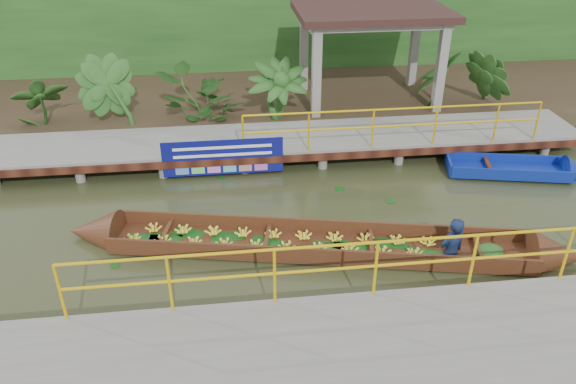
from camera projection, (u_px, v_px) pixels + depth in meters
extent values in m
plane|color=#282F17|center=(298.00, 228.00, 11.94)|extent=(80.00, 80.00, 0.00)
cube|color=#2F2417|center=(267.00, 97.00, 18.30)|extent=(30.00, 8.00, 0.45)
cube|color=slate|center=(280.00, 139.00, 14.71)|extent=(16.00, 2.00, 0.15)
cube|color=black|center=(285.00, 158.00, 13.89)|extent=(16.00, 0.12, 0.18)
cylinder|color=gold|center=(396.00, 109.00, 13.65)|extent=(7.50, 0.05, 0.05)
cylinder|color=gold|center=(395.00, 126.00, 13.87)|extent=(7.50, 0.05, 0.05)
cylinder|color=gold|center=(394.00, 128.00, 13.90)|extent=(0.05, 0.05, 1.00)
cylinder|color=slate|center=(37.00, 175.00, 13.53)|extent=(0.24, 0.24, 0.55)
cylinder|color=slate|center=(53.00, 148.00, 14.91)|extent=(0.24, 0.24, 0.55)
cylinder|color=slate|center=(122.00, 171.00, 13.74)|extent=(0.24, 0.24, 0.55)
cylinder|color=slate|center=(130.00, 144.00, 15.12)|extent=(0.24, 0.24, 0.55)
cylinder|color=slate|center=(204.00, 166.00, 13.95)|extent=(0.24, 0.24, 0.55)
cylinder|color=slate|center=(204.00, 140.00, 15.33)|extent=(0.24, 0.24, 0.55)
cylinder|color=slate|center=(284.00, 162.00, 14.16)|extent=(0.24, 0.24, 0.55)
cylinder|color=slate|center=(277.00, 136.00, 15.54)|extent=(0.24, 0.24, 0.55)
cylinder|color=slate|center=(361.00, 158.00, 14.37)|extent=(0.24, 0.24, 0.55)
cylinder|color=slate|center=(348.00, 133.00, 15.75)|extent=(0.24, 0.24, 0.55)
cylinder|color=slate|center=(436.00, 154.00, 14.58)|extent=(0.24, 0.24, 0.55)
cylinder|color=slate|center=(417.00, 130.00, 15.96)|extent=(0.24, 0.24, 0.55)
cylinder|color=slate|center=(509.00, 150.00, 14.79)|extent=(0.24, 0.24, 0.55)
cylinder|color=slate|center=(484.00, 126.00, 16.17)|extent=(0.24, 0.24, 0.55)
cylinder|color=slate|center=(284.00, 162.00, 14.16)|extent=(0.24, 0.24, 0.55)
cube|color=slate|center=(404.00, 361.00, 8.27)|extent=(18.00, 2.40, 0.70)
cylinder|color=gold|center=(391.00, 241.00, 8.60)|extent=(10.00, 0.05, 0.05)
cylinder|color=gold|center=(388.00, 265.00, 8.82)|extent=(10.00, 0.05, 0.05)
cylinder|color=gold|center=(388.00, 267.00, 8.84)|extent=(0.05, 0.05, 1.00)
cube|color=slate|center=(316.00, 78.00, 15.68)|extent=(0.25, 0.25, 2.80)
cube|color=slate|center=(440.00, 73.00, 16.06)|extent=(0.25, 0.25, 2.80)
cube|color=slate|center=(304.00, 54.00, 17.75)|extent=(0.25, 0.25, 2.80)
cube|color=slate|center=(414.00, 50.00, 18.13)|extent=(0.25, 0.25, 2.80)
cube|color=slate|center=(372.00, 19.00, 16.26)|extent=(4.00, 2.60, 0.12)
cube|color=black|center=(372.00, 12.00, 16.16)|extent=(4.40, 3.00, 0.20)
cube|color=#194115|center=(260.00, 24.00, 19.58)|extent=(30.00, 0.80, 4.00)
cube|color=#3C1C10|center=(319.00, 247.00, 11.20)|extent=(8.33, 2.74, 0.06)
cube|color=#3C1C10|center=(320.00, 227.00, 11.58)|extent=(8.13, 1.79, 0.35)
cube|color=#3C1C10|center=(318.00, 257.00, 10.68)|extent=(8.13, 1.79, 0.35)
cone|color=#3C1C10|center=(94.00, 232.00, 11.51)|extent=(1.22, 1.19, 1.00)
cone|color=#3C1C10|center=(558.00, 256.00, 10.81)|extent=(1.22, 1.19, 1.00)
ellipsoid|color=#194115|center=(489.00, 252.00, 10.90)|extent=(0.66, 0.57, 0.27)
imported|color=#101C3B|center=(457.00, 219.00, 10.60)|extent=(0.65, 0.52, 1.56)
cube|color=navy|center=(507.00, 171.00, 14.00)|extent=(3.02, 1.47, 0.10)
cube|color=navy|center=(504.00, 159.00, 14.32)|extent=(2.84, 0.68, 0.29)
cube|color=navy|center=(512.00, 175.00, 13.57)|extent=(2.84, 0.68, 0.29)
cube|color=navy|center=(449.00, 164.00, 14.07)|extent=(0.24, 0.86, 0.29)
cone|color=navy|center=(576.00, 172.00, 13.84)|extent=(0.74, 0.92, 0.81)
cube|color=black|center=(488.00, 165.00, 13.97)|extent=(0.28, 0.87, 0.05)
cube|color=navy|center=(223.00, 157.00, 13.65)|extent=(2.94, 0.03, 0.92)
cube|color=white|center=(222.00, 148.00, 13.50)|extent=(2.39, 0.01, 0.07)
cube|color=white|center=(223.00, 155.00, 13.60)|extent=(2.39, 0.01, 0.07)
imported|color=#194115|center=(38.00, 94.00, 15.16)|extent=(1.49, 1.49, 1.86)
imported|color=#194115|center=(113.00, 91.00, 15.37)|extent=(1.49, 1.49, 1.86)
imported|color=#194115|center=(205.00, 87.00, 15.63)|extent=(1.49, 1.49, 1.86)
imported|color=#194115|center=(276.00, 84.00, 15.84)|extent=(1.49, 1.49, 1.86)
imported|color=#194115|center=(447.00, 78.00, 16.37)|extent=(1.49, 1.49, 1.86)
imported|color=#194115|center=(496.00, 76.00, 16.53)|extent=(1.49, 1.49, 1.86)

